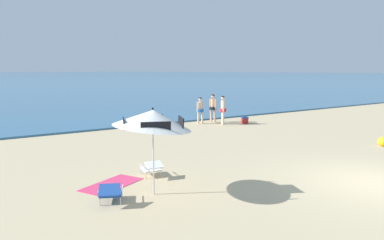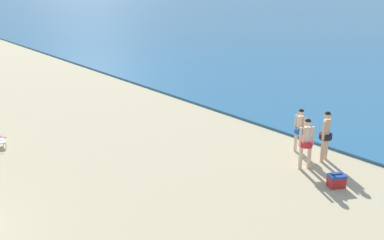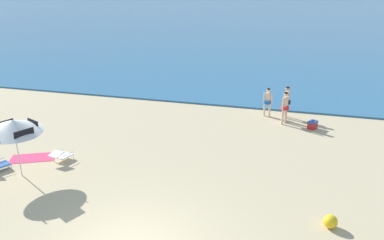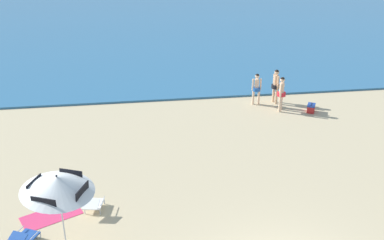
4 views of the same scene
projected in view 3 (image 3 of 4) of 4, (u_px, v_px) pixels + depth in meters
The scene contains 8 objects.
beach_umbrella_striped_main at pixel (13, 126), 12.85m from camera, with size 2.74×2.72×2.33m.
lounge_chair_beside_umbrella at pixel (61, 155), 14.55m from camera, with size 0.69×0.94×0.49m.
person_standing_near_shore at pixel (285, 105), 18.52m from camera, with size 0.42×0.46×1.72m.
person_standing_beside at pixel (268, 100), 19.66m from camera, with size 0.48×0.39×1.61m.
person_wading_in at pixel (287, 100), 19.43m from camera, with size 0.43×0.51×1.75m.
cooler_box at pixel (312, 125), 18.08m from camera, with size 0.54×0.60×0.43m.
beach_ball at pixel (330, 221), 10.45m from camera, with size 0.41×0.41×0.41m, color yellow.
beach_towel at pixel (33, 158), 14.93m from camera, with size 0.90×1.80×0.01m, color #DB3866.
Camera 3 is at (3.75, -6.98, 6.51)m, focal length 33.59 mm.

